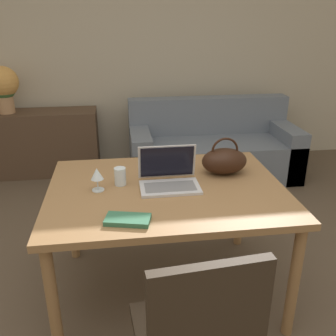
{
  "coord_description": "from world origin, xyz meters",
  "views": [
    {
      "loc": [
        -0.17,
        -1.37,
        1.67
      ],
      "look_at": [
        0.1,
        0.58,
        0.86
      ],
      "focal_mm": 40.0,
      "sensor_mm": 36.0,
      "label": 1
    }
  ],
  "objects_px": {
    "laptop": "(169,175)",
    "handbag": "(224,161)",
    "wine_glass": "(97,175)",
    "couch": "(212,150)",
    "drinking_glass": "(120,176)",
    "flower_vase": "(3,86)"
  },
  "relations": [
    {
      "from": "laptop",
      "to": "handbag",
      "type": "xyz_separation_m",
      "value": [
        0.37,
        0.12,
        0.02
      ]
    },
    {
      "from": "wine_glass",
      "to": "handbag",
      "type": "xyz_separation_m",
      "value": [
        0.78,
        0.14,
        -0.01
      ]
    },
    {
      "from": "couch",
      "to": "drinking_glass",
      "type": "distance_m",
      "value": 2.06
    },
    {
      "from": "laptop",
      "to": "handbag",
      "type": "distance_m",
      "value": 0.39
    },
    {
      "from": "laptop",
      "to": "wine_glass",
      "type": "distance_m",
      "value": 0.41
    },
    {
      "from": "wine_glass",
      "to": "flower_vase",
      "type": "distance_m",
      "value": 2.33
    },
    {
      "from": "couch",
      "to": "laptop",
      "type": "distance_m",
      "value": 1.98
    },
    {
      "from": "drinking_glass",
      "to": "wine_glass",
      "type": "relative_size",
      "value": 0.77
    },
    {
      "from": "laptop",
      "to": "flower_vase",
      "type": "bearing_deg",
      "value": 124.5
    },
    {
      "from": "wine_glass",
      "to": "flower_vase",
      "type": "xyz_separation_m",
      "value": [
        -1.01,
        2.09,
        0.16
      ]
    },
    {
      "from": "laptop",
      "to": "drinking_glass",
      "type": "distance_m",
      "value": 0.28
    },
    {
      "from": "drinking_glass",
      "to": "couch",
      "type": "bearing_deg",
      "value": 59.63
    },
    {
      "from": "flower_vase",
      "to": "wine_glass",
      "type": "bearing_deg",
      "value": -64.18
    },
    {
      "from": "laptop",
      "to": "drinking_glass",
      "type": "xyz_separation_m",
      "value": [
        -0.28,
        0.04,
        -0.01
      ]
    },
    {
      "from": "couch",
      "to": "drinking_glass",
      "type": "relative_size",
      "value": 16.9
    },
    {
      "from": "drinking_glass",
      "to": "flower_vase",
      "type": "relative_size",
      "value": 0.22
    },
    {
      "from": "drinking_glass",
      "to": "laptop",
      "type": "bearing_deg",
      "value": -7.83
    },
    {
      "from": "flower_vase",
      "to": "drinking_glass",
      "type": "bearing_deg",
      "value": -60.66
    },
    {
      "from": "laptop",
      "to": "drinking_glass",
      "type": "height_order",
      "value": "laptop"
    },
    {
      "from": "handbag",
      "to": "laptop",
      "type": "bearing_deg",
      "value": -161.91
    },
    {
      "from": "drinking_glass",
      "to": "wine_glass",
      "type": "height_order",
      "value": "wine_glass"
    },
    {
      "from": "wine_glass",
      "to": "flower_vase",
      "type": "relative_size",
      "value": 0.28
    }
  ]
}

